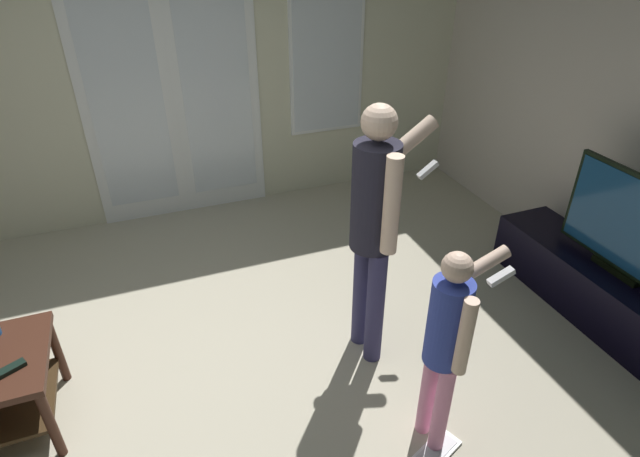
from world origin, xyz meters
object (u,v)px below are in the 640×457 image
object	(u,v)px
dvd_remote_slim	(7,371)
tv_stand	(607,296)
person_adult	(376,218)
flat_screen_tv	(632,227)
person_child	(448,337)

from	to	relation	value
dvd_remote_slim	tv_stand	bearing A→B (deg)	-33.18
tv_stand	dvd_remote_slim	size ratio (longest dim) A/B	10.55
tv_stand	person_adult	size ratio (longest dim) A/B	1.11
flat_screen_tv	person_child	distance (m)	1.66
person_adult	person_child	distance (m)	0.78
tv_stand	flat_screen_tv	world-z (taller)	flat_screen_tv
tv_stand	flat_screen_tv	distance (m)	0.54
tv_stand	person_adult	xyz separation A→B (m)	(-1.64, 0.33, 0.78)
tv_stand	person_child	size ratio (longest dim) A/B	1.50
flat_screen_tv	person_adult	size ratio (longest dim) A/B	0.60
flat_screen_tv	person_child	size ratio (longest dim) A/B	0.82
flat_screen_tv	person_adult	world-z (taller)	person_adult
tv_stand	person_adult	distance (m)	1.84
tv_stand	person_adult	bearing A→B (deg)	168.66
person_adult	dvd_remote_slim	distance (m)	2.01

